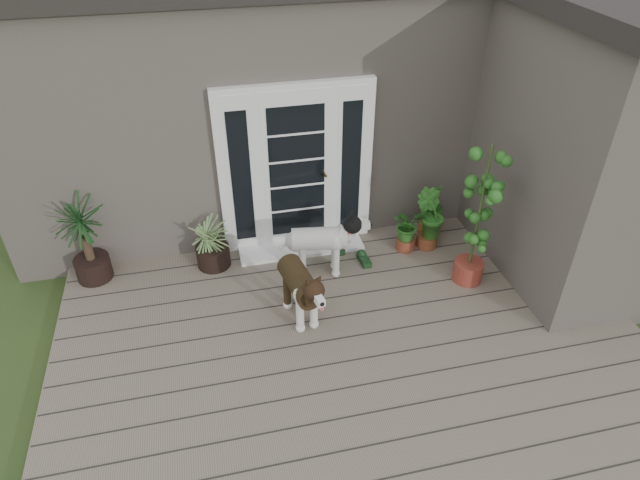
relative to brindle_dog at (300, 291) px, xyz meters
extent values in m
cube|color=#6B5B4C|center=(0.46, -0.76, -0.43)|extent=(6.20, 4.60, 0.12)
cube|color=#665E54|center=(0.46, 3.49, 1.06)|extent=(7.40, 4.00, 3.10)
cube|color=#665E54|center=(3.36, 0.34, 1.06)|extent=(1.60, 2.40, 3.10)
cube|color=#2D2826|center=(3.36, 0.34, 2.71)|extent=(1.80, 2.60, 0.20)
cube|color=white|center=(0.26, 1.44, 0.70)|extent=(1.90, 0.14, 2.15)
cube|color=white|center=(0.26, 1.24, -0.35)|extent=(1.60, 0.40, 0.05)
imported|color=#1B5F20|center=(1.58, 0.96, -0.12)|extent=(0.52, 0.52, 0.50)
imported|color=#255317|center=(1.88, 0.96, -0.07)|extent=(0.56, 0.56, 0.60)
imported|color=#195A1D|center=(2.03, 1.24, -0.08)|extent=(0.50, 0.50, 0.57)
camera|label=1|loc=(-0.82, -4.49, 3.90)|focal=31.12mm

